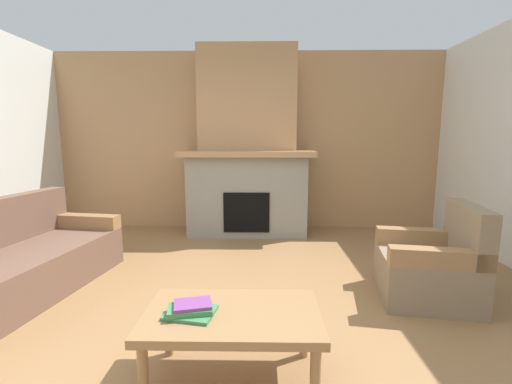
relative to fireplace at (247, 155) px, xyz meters
name	(u,v)px	position (x,y,z in m)	size (l,w,h in m)	color
ground	(234,321)	(0.00, -2.62, -1.16)	(9.00, 9.00, 0.00)	olive
wall_back_wood_panel	(248,142)	(0.00, 0.38, 0.19)	(6.00, 0.12, 2.70)	tan
fireplace	(247,155)	(0.00, 0.00, 0.00)	(1.90, 0.82, 2.70)	gray
couch	(21,262)	(-1.99, -2.13, -0.88)	(1.10, 1.90, 0.85)	brown
armchair	(432,267)	(1.71, -2.20, -0.87)	(0.87, 0.87, 0.85)	#847056
coffee_table	(233,320)	(0.05, -3.29, -0.79)	(1.00, 0.60, 0.43)	#997047
book_stack_near_edge	(191,310)	(-0.18, -3.33, -0.70)	(0.30, 0.25, 0.07)	#3D7F4C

